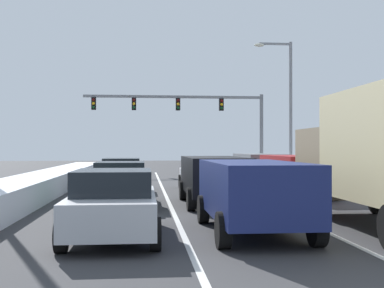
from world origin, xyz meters
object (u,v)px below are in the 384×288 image
(sedan_green_left_lane_second, at_px, (121,183))
(sedan_silver_left_lane_nearest, at_px, (114,203))
(street_lamp_right_mid, at_px, (286,97))
(suv_navy_center_lane_nearest, at_px, (252,190))
(suv_red_right_lane_second, at_px, (297,172))
(suv_black_center_lane_second, at_px, (214,176))
(traffic_light_gantry, at_px, (195,111))
(sedan_white_center_lane_third, at_px, (202,174))
(sedan_charcoal_left_lane_third, at_px, (122,174))
(suv_gray_right_lane_third, at_px, (259,166))
(street_lamp_left_mid, at_px, (0,45))

(sedan_green_left_lane_second, bearing_deg, sedan_silver_left_lane_nearest, -88.73)
(street_lamp_right_mid, bearing_deg, suv_navy_center_lane_nearest, -107.86)
(suv_navy_center_lane_nearest, distance_m, sedan_silver_left_lane_nearest, 3.20)
(suv_red_right_lane_second, bearing_deg, suv_black_center_lane_second, -144.91)
(suv_navy_center_lane_nearest, distance_m, traffic_light_gantry, 27.79)
(sedan_white_center_lane_third, xyz_separation_m, sedan_charcoal_left_lane_third, (-3.74, 0.22, 0.00))
(suv_red_right_lane_second, relative_size, sedan_silver_left_lane_nearest, 1.09)
(suv_gray_right_lane_third, bearing_deg, suv_black_center_lane_second, -112.64)
(suv_red_right_lane_second, xyz_separation_m, suv_gray_right_lane_third, (-0.18, 6.02, 0.00))
(suv_navy_center_lane_nearest, distance_m, street_lamp_right_mid, 23.87)
(sedan_silver_left_lane_nearest, bearing_deg, sedan_green_left_lane_second, 91.27)
(suv_black_center_lane_second, height_order, sedan_silver_left_lane_nearest, suv_black_center_lane_second)
(suv_black_center_lane_second, xyz_separation_m, sedan_green_left_lane_second, (-3.24, 0.09, -0.25))
(sedan_white_center_lane_third, height_order, sedan_green_left_lane_second, same)
(suv_red_right_lane_second, height_order, traffic_light_gantry, traffic_light_gantry)
(sedan_white_center_lane_third, relative_size, traffic_light_gantry, 0.32)
(suv_black_center_lane_second, bearing_deg, traffic_light_gantry, 86.07)
(suv_gray_right_lane_third, xyz_separation_m, sedan_white_center_lane_third, (-3.35, -2.77, -0.25))
(suv_red_right_lane_second, distance_m, traffic_light_gantry, 19.37)
(suv_red_right_lane_second, bearing_deg, suv_gray_right_lane_third, 91.74)
(sedan_green_left_lane_second, height_order, traffic_light_gantry, traffic_light_gantry)
(suv_black_center_lane_second, xyz_separation_m, sedan_charcoal_left_lane_third, (-3.47, 6.14, -0.25))
(sedan_white_center_lane_third, height_order, sedan_charcoal_left_lane_third, same)
(suv_red_right_lane_second, relative_size, sedan_charcoal_left_lane_third, 1.09)
(sedan_silver_left_lane_nearest, distance_m, sedan_charcoal_left_lane_third, 12.39)
(suv_navy_center_lane_nearest, bearing_deg, sedan_charcoal_left_lane_third, 106.34)
(sedan_white_center_lane_third, bearing_deg, suv_red_right_lane_second, -42.57)
(suv_black_center_lane_second, bearing_deg, sedan_charcoal_left_lane_third, 119.51)
(sedan_white_center_lane_third, distance_m, sedan_silver_left_lane_nearest, 12.63)
(sedan_silver_left_lane_nearest, height_order, sedan_green_left_lane_second, same)
(suv_navy_center_lane_nearest, height_order, sedan_charcoal_left_lane_third, suv_navy_center_lane_nearest)
(suv_gray_right_lane_third, bearing_deg, street_lamp_right_mid, 64.52)
(sedan_white_center_lane_third, height_order, street_lamp_left_mid, street_lamp_left_mid)
(sedan_white_center_lane_third, distance_m, street_lamp_left_mid, 10.91)
(traffic_light_gantry, height_order, street_lamp_left_mid, street_lamp_left_mid)
(sedan_green_left_lane_second, height_order, street_lamp_right_mid, street_lamp_right_mid)
(suv_red_right_lane_second, height_order, sedan_charcoal_left_lane_third, suv_red_right_lane_second)
(suv_gray_right_lane_third, bearing_deg, sedan_white_center_lane_third, -140.43)
(sedan_silver_left_lane_nearest, bearing_deg, suv_gray_right_lane_third, 65.76)
(sedan_white_center_lane_third, bearing_deg, street_lamp_right_mid, 56.13)
(sedan_silver_left_lane_nearest, distance_m, street_lamp_right_mid, 25.31)
(suv_gray_right_lane_third, relative_size, suv_black_center_lane_second, 1.00)
(sedan_white_center_lane_third, relative_size, street_lamp_left_mid, 0.50)
(suv_red_right_lane_second, relative_size, traffic_light_gantry, 0.35)
(suv_gray_right_lane_third, bearing_deg, sedan_charcoal_left_lane_third, -160.20)
(suv_red_right_lane_second, relative_size, sedan_green_left_lane_second, 1.09)
(suv_gray_right_lane_third, distance_m, suv_navy_center_lane_nearest, 15.09)
(suv_gray_right_lane_third, xyz_separation_m, suv_navy_center_lane_nearest, (-3.54, -14.67, 0.00))
(sedan_charcoal_left_lane_third, bearing_deg, sedan_white_center_lane_third, -3.30)
(suv_red_right_lane_second, xyz_separation_m, street_lamp_right_mid, (3.47, 13.67, 4.46))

